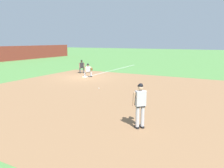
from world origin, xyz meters
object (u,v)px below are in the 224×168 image
Objects in this scene: pitcher at (140,103)px; first_baseman at (88,70)px; first_base_bag at (85,77)px; umpire at (82,66)px; baseball at (99,88)px.

pitcher is 13.23m from first_baseman.
umpire is at bearing 41.79° from first_base_bag.
first_base_bag is 0.76m from first_baseman.
umpire is at bearing 48.38° from first_baseman.
pitcher is 1.39× the size of first_baseman.
baseball is (-3.86, -3.90, -0.01)m from first_base_bag.
baseball is at bearing 43.82° from pitcher.
pitcher is 16.10m from umpire.
first_baseman reaches higher than baseball.
umpire is (1.91, 2.16, 0.06)m from first_baseman.
first_baseman is at bearing 42.99° from pitcher.
first_baseman is 2.88m from umpire.
pitcher is at bearing -136.04° from umpire.
baseball is 0.06× the size of first_baseman.
first_baseman is (9.67, 9.02, -0.33)m from pitcher.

